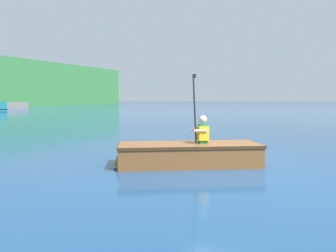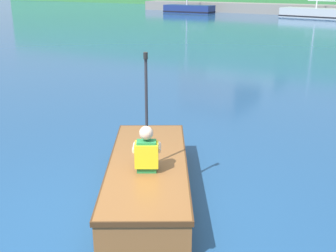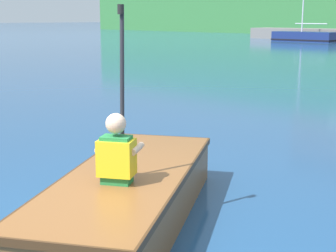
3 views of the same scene
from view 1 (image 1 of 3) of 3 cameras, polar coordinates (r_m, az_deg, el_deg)
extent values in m
plane|color=navy|center=(6.90, 10.52, -7.12)|extent=(300.00, 300.00, 0.00)
cube|color=brown|center=(6.97, 3.68, -4.95)|extent=(2.43, 3.01, 0.47)
cube|color=#482C16|center=(6.94, 3.69, -3.29)|extent=(2.48, 3.07, 0.06)
cube|color=#482C16|center=(6.94, 3.69, -3.37)|extent=(2.05, 2.57, 0.02)
cone|color=brown|center=(6.88, -8.06, -4.92)|extent=(0.48, 0.48, 0.42)
cube|color=brown|center=(6.99, 5.48, -3.41)|extent=(0.88, 0.64, 0.03)
cube|color=#267F3F|center=(6.97, 6.09, -1.36)|extent=(0.29, 0.26, 0.40)
cube|color=yellow|center=(6.97, 6.09, -1.20)|extent=(0.36, 0.33, 0.30)
sphere|color=beige|center=(6.94, 6.11, 1.14)|extent=(0.17, 0.17, 0.17)
cylinder|color=beige|center=(7.09, 5.13, -0.60)|extent=(0.19, 0.25, 0.06)
cylinder|color=beige|center=(6.80, 5.61, -0.84)|extent=(0.19, 0.25, 0.06)
cylinder|color=#232328|center=(6.90, 4.66, 3.05)|extent=(0.09, 0.11, 1.43)
cylinder|color=black|center=(6.91, 4.70, 8.67)|extent=(0.05, 0.05, 0.08)
camera|label=2|loc=(9.47, 36.40, 11.67)|focal=45.00mm
camera|label=3|loc=(9.70, 27.64, 6.67)|focal=55.00mm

